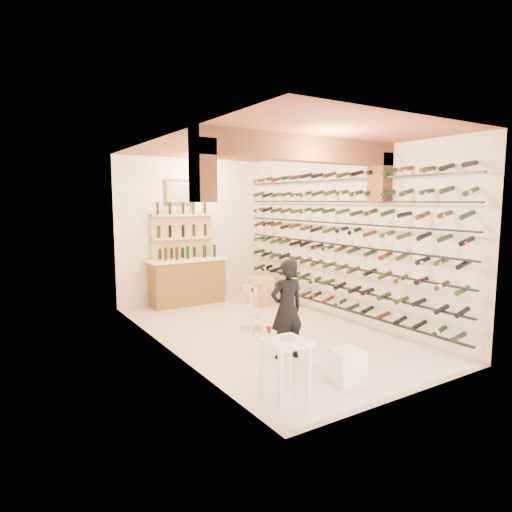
{
  "coord_description": "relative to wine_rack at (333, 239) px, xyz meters",
  "views": [
    {
      "loc": [
        -4.11,
        -6.21,
        2.28
      ],
      "look_at": [
        0.0,
        0.3,
        1.3
      ],
      "focal_mm": 30.95,
      "sensor_mm": 36.0,
      "label": 1
    }
  ],
  "objects": [
    {
      "name": "ground",
      "position": [
        -1.53,
        0.0,
        -1.55
      ],
      "size": [
        6.0,
        6.0,
        0.0
      ],
      "primitive_type": "plane",
      "color": "beige",
      "rests_on": "ground"
    },
    {
      "name": "room_shell",
      "position": [
        -1.53,
        -0.26,
        0.7
      ],
      "size": [
        3.52,
        6.02,
        3.21
      ],
      "color": "silver",
      "rests_on": "ground"
    },
    {
      "name": "wine_rack",
      "position": [
        0.0,
        0.0,
        0.0
      ],
      "size": [
        0.32,
        5.7,
        2.56
      ],
      "color": "black",
      "rests_on": "ground"
    },
    {
      "name": "back_counter",
      "position": [
        -1.83,
        2.65,
        -1.02
      ],
      "size": [
        1.7,
        0.62,
        1.29
      ],
      "color": "brown",
      "rests_on": "ground"
    },
    {
      "name": "back_shelving",
      "position": [
        -1.83,
        2.89,
        -0.38
      ],
      "size": [
        1.4,
        0.31,
        2.73
      ],
      "color": "tan",
      "rests_on": "ground"
    },
    {
      "name": "tasting_table",
      "position": [
        -2.77,
        -2.28,
        -0.98
      ],
      "size": [
        0.49,
        0.49,
        0.84
      ],
      "rotation": [
        0.0,
        0.0,
        -0.04
      ],
      "color": "white",
      "rests_on": "ground"
    },
    {
      "name": "white_stool",
      "position": [
        -1.86,
        -2.36,
        -1.33
      ],
      "size": [
        0.4,
        0.4,
        0.43
      ],
      "primitive_type": "cube",
      "rotation": [
        0.0,
        0.0,
        -0.17
      ],
      "color": "white",
      "rests_on": "ground"
    },
    {
      "name": "person",
      "position": [
        -1.98,
        -1.23,
        -0.82
      ],
      "size": [
        0.55,
        0.38,
        1.45
      ],
      "primitive_type": "imported",
      "rotation": [
        0.0,
        0.0,
        3.09
      ],
      "color": "black",
      "rests_on": "ground"
    },
    {
      "name": "chrome_barstool",
      "position": [
        -1.67,
        0.25,
        -1.09
      ],
      "size": [
        0.41,
        0.41,
        0.79
      ],
      "rotation": [
        0.0,
        0.0,
        0.2
      ],
      "color": "silver",
      "rests_on": "ground"
    },
    {
      "name": "crate_lower",
      "position": [
        -0.5,
        1.71,
        -1.38
      ],
      "size": [
        0.62,
        0.49,
        0.34
      ],
      "primitive_type": "cube",
      "rotation": [
        0.0,
        0.0,
        0.17
      ],
      "color": "tan",
      "rests_on": "ground"
    },
    {
      "name": "crate_upper",
      "position": [
        -0.5,
        1.71,
        -1.07
      ],
      "size": [
        0.57,
        0.47,
        0.29
      ],
      "primitive_type": "cube",
      "rotation": [
        0.0,
        0.0,
        -0.31
      ],
      "color": "tan",
      "rests_on": "crate_lower"
    }
  ]
}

